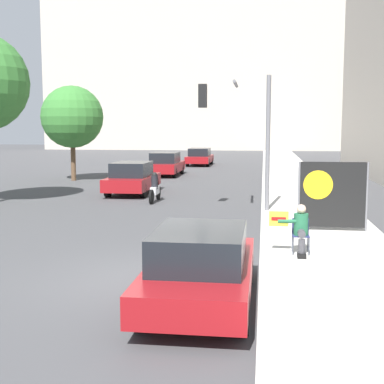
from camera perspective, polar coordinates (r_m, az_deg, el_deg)
ground_plane at (r=11.17m, az=-4.55°, el=-9.44°), size 160.00×160.00×0.00m
sidewalk_curb at (r=25.71m, az=11.35°, el=-0.06°), size 3.48×90.00×0.13m
building_backdrop_far at (r=79.20m, az=4.63°, el=19.60°), size 52.00×12.00×40.96m
seated_protester at (r=12.99m, az=11.46°, el=-3.78°), size 0.96×0.77×1.19m
protest_banner at (r=16.04m, az=14.71°, el=-0.27°), size 1.99×0.06×2.02m
traffic_light_pole at (r=19.51m, az=5.27°, el=7.69°), size 2.60×2.37×4.85m
parked_car_curbside at (r=9.54m, az=0.91°, el=-7.94°), size 1.79×4.29×1.39m
car_on_road_nearest at (r=25.31m, az=-6.38°, el=1.48°), size 1.86×4.32×1.51m
car_on_road_midblock at (r=34.66m, az=-2.85°, el=3.00°), size 1.89×4.56×1.51m
car_on_road_distant at (r=43.84m, az=0.83°, el=3.78°), size 1.87×4.65×1.40m
motorcycle_on_road at (r=22.57m, az=-3.99°, el=0.32°), size 0.28×2.03×1.26m
street_tree_midblock at (r=32.11m, az=-12.67°, el=7.81°), size 3.61×3.61×5.52m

